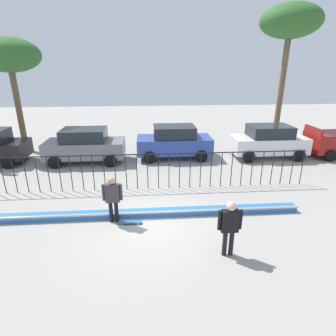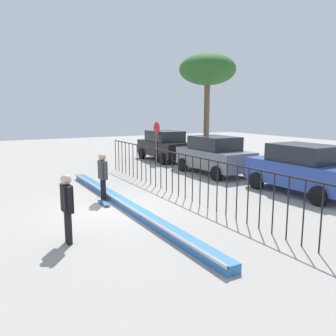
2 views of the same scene
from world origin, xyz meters
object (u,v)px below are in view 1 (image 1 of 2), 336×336
Objects in this scene: skateboard at (130,222)px; parked_car_gray at (85,145)px; palm_tree_tall at (290,24)px; skateboarder at (112,196)px; parked_car_blue at (174,142)px; camera_operator at (230,224)px; parked_car_white at (268,141)px; palm_tree_short at (9,56)px.

parked_car_gray reaches higher than skateboard.
skateboarder is at bearing -137.56° from palm_tree_tall.
skateboarder is at bearing 179.24° from skateboard.
parked_car_blue is (5.03, 0.41, 0.00)m from parked_car_gray.
parked_car_white is at bearing -111.97° from camera_operator.
skateboard is at bearing -70.27° from parked_car_gray.
parked_car_gray is at bearing -31.24° from palm_tree_short.
camera_operator is 10.35m from parked_car_gray.
parked_car_blue is (2.79, 7.00, -0.04)m from skateboarder.
palm_tree_tall is at bearing -112.66° from camera_operator.
skateboarder is 0.39× the size of parked_car_gray.
parked_car_blue reaches higher than skateboard.
parked_car_white is (8.34, 6.69, -0.04)m from skateboarder.
palm_tree_tall is at bearing 61.64° from skateboard.
parked_car_white is 0.50× the size of palm_tree_tall.
skateboarder is 12.28m from palm_tree_short.
parked_car_blue is (2.24, 7.17, 0.91)m from skateboard.
skateboard is 0.19× the size of parked_car_blue.
parked_car_white is 7.02m from palm_tree_tall.
camera_operator is 9.07m from parked_car_blue.
parked_car_blue is at bearing -164.41° from palm_tree_tall.
skateboarder is 2.11× the size of skateboard.
camera_operator is at bearing -48.33° from palm_tree_short.
skateboard is 7.38m from parked_car_gray.
parked_car_blue is at bearing -13.44° from palm_tree_short.
skateboard is at bearing -105.29° from parked_car_blue.
parked_car_white is 0.64× the size of palm_tree_short.
parked_car_gray is at bearing -175.21° from parked_car_white.
parked_car_blue reaches higher than camera_operator.
parked_car_gray is (-2.80, 6.77, 0.91)m from skateboard.
camera_operator is (2.89, -1.88, 0.96)m from skateboard.
parked_car_blue is 10.74m from palm_tree_short.
parked_car_blue reaches higher than skateboarder.
parked_car_gray is at bearing 129.44° from skateboard.
palm_tree_short is at bearing 146.03° from parked_car_gray.
palm_tree_short is at bearing 144.26° from skateboard.
palm_tree_short is (-4.37, 2.65, 4.67)m from parked_car_gray.
skateboarder is at bearing -23.51° from camera_operator.
camera_operator is at bearing -59.40° from parked_car_gray.
palm_tree_short reaches higher than parked_car_gray.
camera_operator is 0.25× the size of palm_tree_short.
parked_car_gray is 0.64× the size of palm_tree_short.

